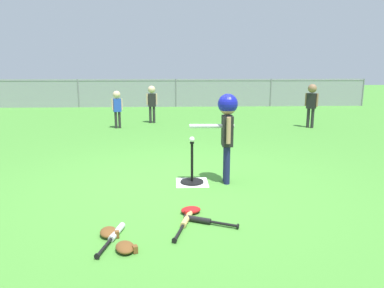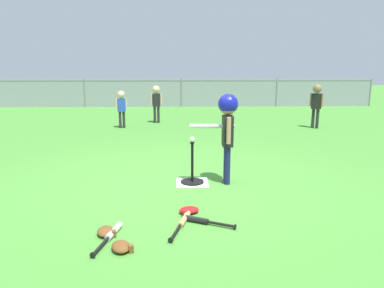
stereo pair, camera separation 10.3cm
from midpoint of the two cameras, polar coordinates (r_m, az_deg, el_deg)
name	(u,v)px [view 1 (the left image)]	position (r m, az deg, el deg)	size (l,w,h in m)	color
ground_plane	(182,184)	(4.84, -2.29, -6.55)	(60.00, 60.00, 0.00)	#478C33
home_plate	(192,182)	(4.90, -0.61, -6.25)	(0.44, 0.44, 0.01)	white
batting_tee	(192,177)	(4.88, -0.61, -5.35)	(0.32, 0.32, 0.58)	black
baseball_on_tee	(192,139)	(4.75, -0.62, 0.76)	(0.07, 0.07, 0.07)	white
batter_child	(227,120)	(4.73, 5.07, 3.87)	(0.65, 0.35, 1.23)	#191E4C
fielder_near_left	(117,104)	(9.53, -12.38, 6.31)	(0.28, 0.20, 0.99)	#262626
fielder_deep_left	(312,100)	(9.89, 18.55, 6.81)	(0.29, 0.25, 1.16)	#262626
fielder_deep_right	(152,99)	(10.32, -6.83, 7.24)	(0.32, 0.21, 1.08)	#262626
spare_bat_silver	(114,235)	(3.47, -13.35, -14.17)	(0.18, 0.61, 0.06)	silver
spare_bat_wood	(185,222)	(3.64, -1.97, -12.52)	(0.22, 0.63, 0.06)	#DBB266
spare_bat_black	(203,220)	(3.67, 0.98, -12.30)	(0.55, 0.29, 0.06)	black
glove_by_plate	(109,232)	(3.52, -14.17, -13.73)	(0.21, 0.25, 0.07)	brown
glove_near_bats	(191,210)	(3.90, -0.99, -10.70)	(0.25, 0.22, 0.07)	#B21919
glove_tossed_aside	(125,247)	(3.22, -11.69, -16.12)	(0.23, 0.26, 0.07)	brown
outfield_fence	(176,92)	(14.76, -2.84, 8.43)	(16.06, 0.06, 1.15)	slate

